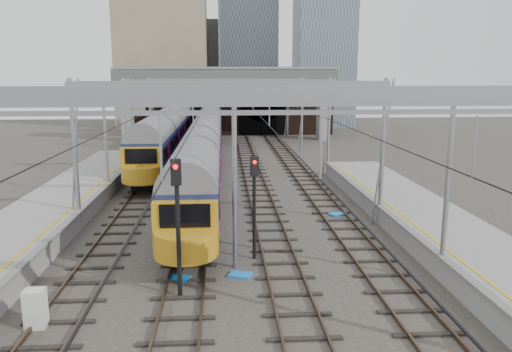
{
  "coord_description": "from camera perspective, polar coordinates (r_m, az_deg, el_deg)",
  "views": [
    {
      "loc": [
        -0.46,
        -18.31,
        8.07
      ],
      "look_at": [
        1.42,
        10.0,
        2.4
      ],
      "focal_mm": 35.0,
      "sensor_mm": 36.0,
      "label": 1
    }
  ],
  "objects": [
    {
      "name": "equip_cover_c",
      "position": [
        30.05,
        9.21,
        -4.32
      ],
      "size": [
        1.02,
        0.87,
        0.1
      ],
      "primitive_type": "cube",
      "rotation": [
        0.0,
        0.0,
        0.37
      ],
      "color": "#1B7CD0",
      "rests_on": "ground"
    },
    {
      "name": "equip_cover_b",
      "position": [
        20.83,
        -8.83,
        -11.48
      ],
      "size": [
        1.01,
        0.83,
        0.1
      ],
      "primitive_type": "cube",
      "rotation": [
        0.0,
        0.0,
        -0.25
      ],
      "color": "#1B7CD0",
      "rests_on": "ground"
    },
    {
      "name": "train_main",
      "position": [
        50.93,
        -5.54,
        4.91
      ],
      "size": [
        2.72,
        62.92,
        4.71
      ],
      "color": "black",
      "rests_on": "ground"
    },
    {
      "name": "tracks",
      "position": [
        34.27,
        -2.94,
        -2.3
      ],
      "size": [
        14.4,
        80.0,
        0.22
      ],
      "color": "#4C3828",
      "rests_on": "ground"
    },
    {
      "name": "retaining_wall",
      "position": [
        70.36,
        -2.31,
        8.25
      ],
      "size": [
        28.0,
        2.75,
        9.0
      ],
      "color": "black",
      "rests_on": "ground"
    },
    {
      "name": "signal_near_centre",
      "position": [
        21.88,
        -0.19,
        -2.16
      ],
      "size": [
        0.37,
        0.46,
        4.7
      ],
      "rotation": [
        0.0,
        0.0,
        0.33
      ],
      "color": "black",
      "rests_on": "ground"
    },
    {
      "name": "relay_cabinet",
      "position": [
        18.26,
        -23.9,
        -13.69
      ],
      "size": [
        0.67,
        0.56,
        1.31
      ],
      "primitive_type": "cube",
      "rotation": [
        0.0,
        0.0,
        0.02
      ],
      "color": "silver",
      "rests_on": "ground"
    },
    {
      "name": "overbridge",
      "position": [
        64.31,
        -3.46,
        10.57
      ],
      "size": [
        28.0,
        3.0,
        9.25
      ],
      "color": "gray",
      "rests_on": "ground"
    },
    {
      "name": "equip_cover_a",
      "position": [
        20.93,
        -1.8,
        -11.23
      ],
      "size": [
        1.07,
        0.91,
        0.11
      ],
      "primitive_type": "cube",
      "rotation": [
        0.0,
        0.0,
        -0.35
      ],
      "color": "#1B7CD0",
      "rests_on": "ground"
    },
    {
      "name": "city_skyline",
      "position": [
        89.3,
        -1.82,
        17.1
      ],
      "size": [
        37.5,
        27.5,
        60.0
      ],
      "color": "tan",
      "rests_on": "ground"
    },
    {
      "name": "platform_right",
      "position": [
        21.26,
        27.05,
        -10.69
      ],
      "size": [
        4.32,
        47.0,
        1.12
      ],
      "color": "gray",
      "rests_on": "ground"
    },
    {
      "name": "signal_near_left",
      "position": [
        18.28,
        -8.97,
        -4.08
      ],
      "size": [
        0.4,
        0.48,
        5.23
      ],
      "rotation": [
        0.0,
        0.0,
        0.21
      ],
      "color": "black",
      "rests_on": "ground"
    },
    {
      "name": "train_second",
      "position": [
        59.36,
        -9.2,
        5.83
      ],
      "size": [
        2.9,
        50.33,
        4.96
      ],
      "color": "black",
      "rests_on": "ground"
    },
    {
      "name": "overhead_line",
      "position": [
        39.82,
        -3.18,
        9.13
      ],
      "size": [
        16.8,
        80.0,
        8.0
      ],
      "color": "gray",
      "rests_on": "ground"
    },
    {
      "name": "ground",
      "position": [
        20.01,
        -2.22,
        -12.49
      ],
      "size": [
        160.0,
        160.0,
        0.0
      ],
      "primitive_type": "plane",
      "color": "#38332D",
      "rests_on": "ground"
    }
  ]
}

